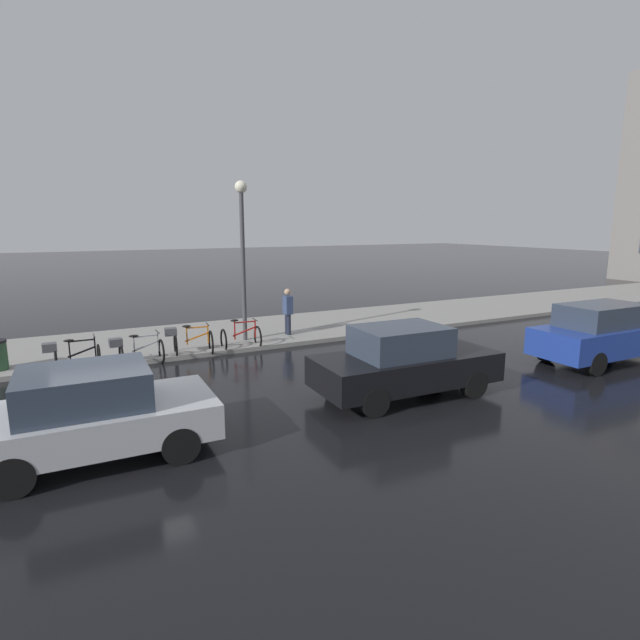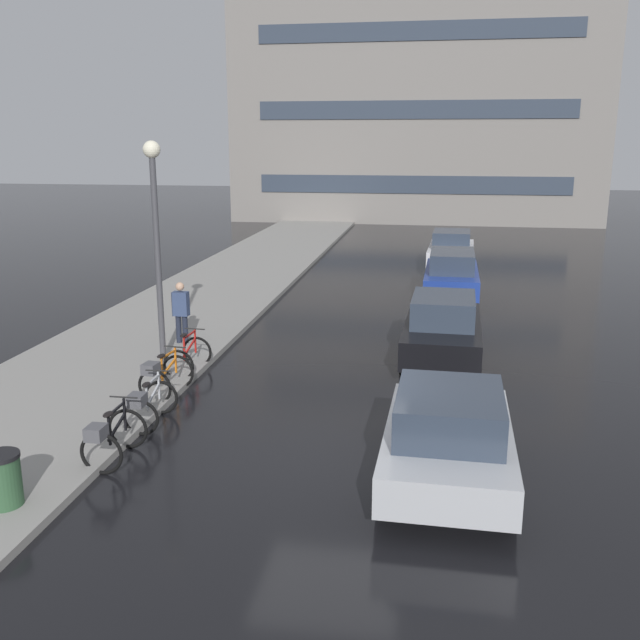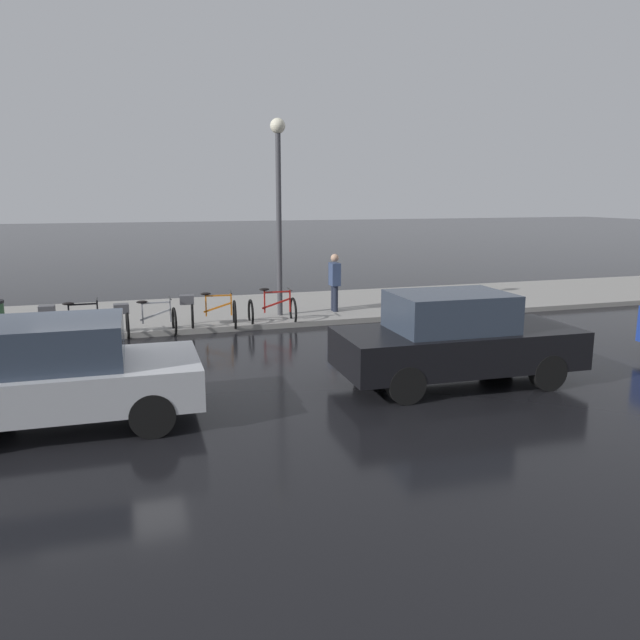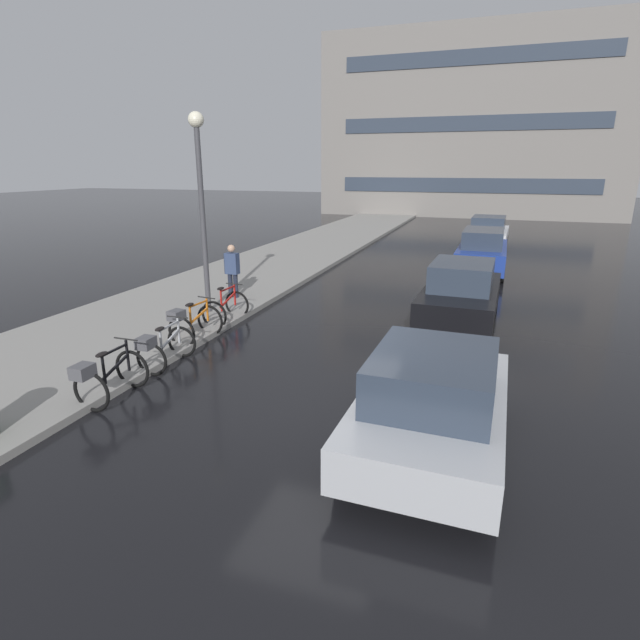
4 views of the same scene
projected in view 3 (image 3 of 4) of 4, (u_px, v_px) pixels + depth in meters
ground_plane at (106, 383)px, 11.23m from camera, size 140.00×140.00×0.00m
sidewalk_kerb at (441, 300)px, 19.80m from camera, size 4.80×60.00×0.14m
bicycle_nearest at (71, 322)px, 14.22m from camera, size 0.75×1.36×1.00m
bicycle_second at (144, 318)px, 14.72m from camera, size 0.73×1.41×0.94m
bicycle_third at (208, 311)px, 15.45m from camera, size 0.87×1.40×0.98m
bicycle_farthest at (272, 311)px, 16.01m from camera, size 0.79×1.20×1.01m
car_silver at (60, 373)px, 9.08m from camera, size 2.04×3.91×1.57m
car_black at (455, 339)px, 11.09m from camera, size 1.93×4.35×1.66m
pedestrian at (335, 281)px, 17.30m from camera, size 0.40×0.25×1.74m
streetlamp at (279, 190)px, 16.24m from camera, size 0.39×0.39×5.27m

